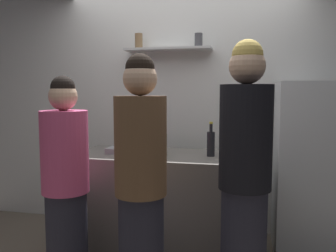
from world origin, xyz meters
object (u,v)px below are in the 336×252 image
(refrigerator, at_px, (314,169))
(baking_pan, at_px, (127,150))
(wine_bottle_pale_glass, at_px, (235,150))
(person_pink_top, at_px, (66,188))
(wine_bottle_amber_glass, at_px, (123,144))
(water_bottle_plastic, at_px, (153,140))
(person_blonde, at_px, (245,180))
(person_brown_jacket, at_px, (141,187))
(wine_bottle_green_glass, at_px, (162,144))
(utensil_holder, at_px, (158,144))
(wine_bottle_dark_glass, at_px, (211,143))

(refrigerator, relative_size, baking_pan, 4.61)
(wine_bottle_pale_glass, xyz_separation_m, person_pink_top, (-1.20, -0.41, -0.25))
(refrigerator, height_order, wine_bottle_amber_glass, refrigerator)
(water_bottle_plastic, distance_m, person_blonde, 1.29)
(wine_bottle_pale_glass, distance_m, person_brown_jacket, 0.82)
(refrigerator, height_order, person_brown_jacket, person_brown_jacket)
(person_brown_jacket, bearing_deg, wine_bottle_green_glass, 7.85)
(baking_pan, height_order, person_brown_jacket, person_brown_jacket)
(refrigerator, height_order, utensil_holder, refrigerator)
(water_bottle_plastic, bearing_deg, wine_bottle_amber_glass, -100.41)
(utensil_holder, distance_m, wine_bottle_dark_glass, 0.52)
(refrigerator, xyz_separation_m, utensil_holder, (-1.40, -0.24, 0.21))
(baking_pan, distance_m, wine_bottle_amber_glass, 0.32)
(wine_bottle_amber_glass, bearing_deg, person_pink_top, -127.76)
(baking_pan, height_order, person_blonde, person_blonde)
(person_brown_jacket, height_order, person_pink_top, person_brown_jacket)
(wine_bottle_pale_glass, distance_m, person_blonde, 0.43)
(wine_bottle_green_glass, xyz_separation_m, wine_bottle_dark_glass, (0.41, 0.07, 0.01))
(person_blonde, bearing_deg, wine_bottle_green_glass, 29.27)
(utensil_holder, distance_m, wine_bottle_pale_glass, 0.83)
(refrigerator, bearing_deg, baking_pan, -167.21)
(baking_pan, xyz_separation_m, wine_bottle_dark_glass, (0.75, -0.00, 0.09))
(wine_bottle_amber_glass, height_order, wine_bottle_dark_glass, wine_bottle_amber_glass)
(wine_bottle_dark_glass, bearing_deg, person_brown_jacket, -114.60)
(wine_bottle_amber_glass, distance_m, water_bottle_plastic, 0.57)
(water_bottle_plastic, bearing_deg, person_brown_jacket, -79.12)
(baking_pan, bearing_deg, wine_bottle_dark_glass, -0.32)
(wine_bottle_pale_glass, bearing_deg, baking_pan, 163.98)
(water_bottle_plastic, relative_size, person_pink_top, 0.13)
(refrigerator, height_order, baking_pan, refrigerator)
(refrigerator, relative_size, person_brown_jacket, 0.91)
(refrigerator, height_order, water_bottle_plastic, refrigerator)
(wine_bottle_amber_glass, distance_m, wine_bottle_pale_glass, 0.90)
(baking_pan, height_order, wine_bottle_dark_glass, wine_bottle_dark_glass)
(wine_bottle_amber_glass, relative_size, wine_bottle_pale_glass, 1.14)
(refrigerator, distance_m, utensil_holder, 1.43)
(utensil_holder, bearing_deg, person_brown_jacket, -82.34)
(person_brown_jacket, xyz_separation_m, person_pink_top, (-0.61, 0.13, -0.07))
(wine_bottle_green_glass, height_order, wine_bottle_pale_glass, same)
(wine_bottle_dark_glass, distance_m, water_bottle_plastic, 0.64)
(wine_bottle_green_glass, distance_m, wine_bottle_amber_glass, 0.36)
(utensil_holder, height_order, wine_bottle_dark_glass, wine_bottle_dark_glass)
(person_pink_top, bearing_deg, utensil_holder, 46.29)
(wine_bottle_amber_glass, xyz_separation_m, wine_bottle_dark_glass, (0.68, 0.29, -0.01))
(utensil_holder, relative_size, person_brown_jacket, 0.13)
(refrigerator, relative_size, wine_bottle_dark_glass, 5.32)
(wine_bottle_dark_glass, xyz_separation_m, water_bottle_plastic, (-0.58, 0.27, -0.02))
(wine_bottle_pale_glass, distance_m, water_bottle_plastic, 0.96)
(wine_bottle_pale_glass, bearing_deg, person_pink_top, -161.03)
(refrigerator, xyz_separation_m, person_brown_jacket, (-1.27, -1.19, 0.07))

